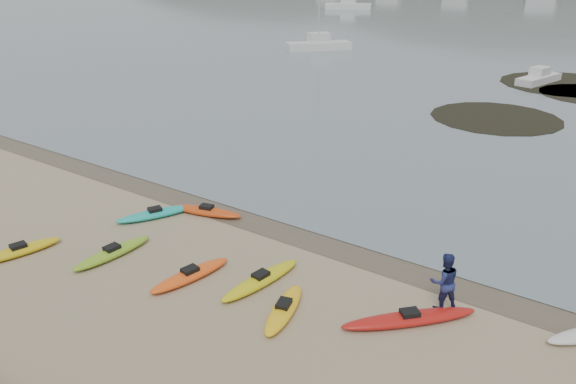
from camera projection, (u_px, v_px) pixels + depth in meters
The scene contains 6 objects.
ground at pixel (288, 225), 23.44m from camera, with size 600.00×600.00×0.00m, color tan.
wet_sand at pixel (284, 228), 23.21m from camera, with size 60.00×60.00×0.00m, color brown.
kayaks at pixel (244, 268), 19.89m from camera, with size 20.93×10.31×0.34m.
person_east at pixel (444, 282), 17.57m from camera, with size 0.95×0.74×1.95m, color navy.
kelp_mats at pixel (555, 95), 44.95m from camera, with size 12.64×24.61×0.04m.
moored_boats at pixel (564, 26), 84.37m from camera, with size 108.62×82.31×1.31m.
Camera 1 is at (12.04, -17.25, 10.41)m, focal length 35.00 mm.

